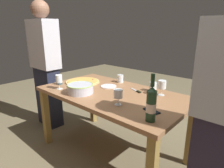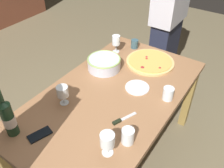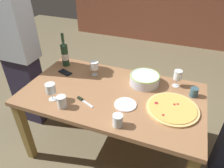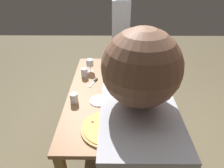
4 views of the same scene
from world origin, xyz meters
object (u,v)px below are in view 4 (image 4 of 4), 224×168
(person_guest_left, at_px, (120,42))
(cup_ceramic, at_px, (139,139))
(cup_spare, at_px, (74,98))
(cup_amber, at_px, (84,73))
(side_plate, at_px, (99,101))
(wine_glass_by_bottle, at_px, (151,118))
(cell_phone, at_px, (124,66))
(serving_bowl, at_px, (138,101))
(dining_table, at_px, (112,99))
(pizza_knife, at_px, (94,82))
(wine_bottle, at_px, (135,54))
(pizza, at_px, (107,128))
(wine_glass_far_left, at_px, (90,63))
(wine_glass_near_pizza, at_px, (132,70))

(person_guest_left, bearing_deg, cup_ceramic, 8.79)
(cup_spare, xyz_separation_m, person_guest_left, (-1.29, 0.47, 0.08))
(cup_amber, distance_m, side_plate, 0.52)
(wine_glass_by_bottle, height_order, cell_phone, wine_glass_by_bottle)
(serving_bowl, bearing_deg, wine_glass_by_bottle, 13.63)
(cup_spare, bearing_deg, side_plate, 94.29)
(dining_table, height_order, pizza_knife, pizza_knife)
(side_plate, bearing_deg, wine_bottle, 152.85)
(cup_spare, bearing_deg, cup_ceramic, 48.68)
(pizza, relative_size, cup_amber, 4.07)
(wine_glass_far_left, xyz_separation_m, pizza_knife, (0.26, 0.07, -0.10))
(cell_phone, relative_size, person_guest_left, 0.08)
(cup_ceramic, height_order, cup_spare, cup_spare)
(cup_ceramic, bearing_deg, wine_glass_by_bottle, 146.63)
(serving_bowl, xyz_separation_m, wine_glass_by_bottle, (0.29, 0.07, 0.06))
(pizza, distance_m, side_plate, 0.38)
(wine_glass_far_left, distance_m, cup_spare, 0.63)
(dining_table, height_order, serving_bowl, serving_bowl)
(serving_bowl, distance_m, cup_spare, 0.61)
(side_plate, bearing_deg, cell_phone, 160.00)
(cup_spare, height_order, person_guest_left, person_guest_left)
(cup_spare, bearing_deg, wine_glass_near_pizza, 127.90)
(dining_table, height_order, wine_glass_by_bottle, wine_glass_by_bottle)
(wine_glass_near_pizza, height_order, person_guest_left, person_guest_left)
(cup_spare, height_order, cell_phone, cup_spare)
(wine_glass_far_left, distance_m, cup_amber, 0.15)
(wine_glass_far_left, bearing_deg, cell_phone, 107.69)
(dining_table, height_order, cell_phone, cell_phone)
(serving_bowl, relative_size, wine_bottle, 0.78)
(wine_glass_by_bottle, xyz_separation_m, cup_amber, (-0.83, -0.64, -0.06))
(dining_table, bearing_deg, serving_bowl, 45.85)
(pizza, distance_m, wine_glass_near_pizza, 0.86)
(pizza, distance_m, wine_bottle, 1.24)
(pizza, relative_size, side_plate, 2.26)
(wine_bottle, height_order, person_guest_left, person_guest_left)
(cup_spare, distance_m, side_plate, 0.24)
(pizza, xyz_separation_m, serving_bowl, (-0.30, 0.28, 0.04))
(cup_ceramic, xyz_separation_m, person_guest_left, (-1.79, -0.09, 0.09))
(wine_bottle, xyz_separation_m, wine_glass_far_left, (0.21, -0.57, -0.03))
(cup_ceramic, height_order, person_guest_left, person_guest_left)
(cup_spare, bearing_deg, pizza, 42.45)
(wine_glass_near_pizza, height_order, side_plate, wine_glass_near_pizza)
(pizza, height_order, cup_amber, cup_amber)
(wine_bottle, xyz_separation_m, cell_phone, (0.08, -0.15, -0.13))
(cup_ceramic, distance_m, cell_phone, 1.26)
(cell_phone, bearing_deg, cup_ceramic, 110.67)
(wine_bottle, xyz_separation_m, person_guest_left, (-0.45, -0.18, -0.01))
(cup_amber, bearing_deg, serving_bowl, 46.18)
(wine_glass_near_pizza, relative_size, wine_glass_by_bottle, 0.89)
(pizza, relative_size, wine_bottle, 1.16)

